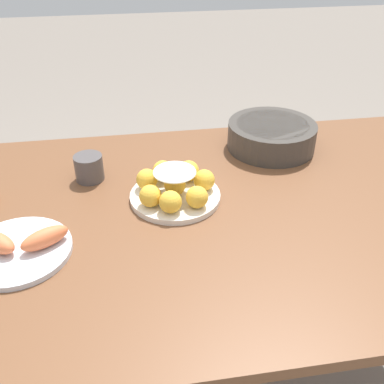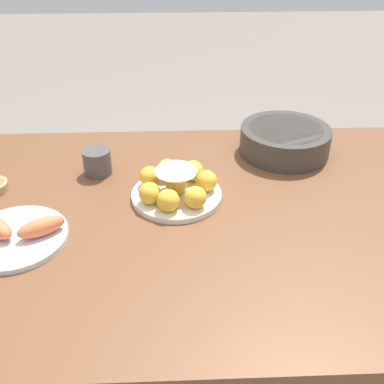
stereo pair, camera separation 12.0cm
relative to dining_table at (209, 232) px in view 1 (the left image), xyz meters
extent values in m
plane|color=slate|center=(0.00, 0.00, -0.63)|extent=(12.00, 12.00, 0.00)
cylinder|color=brown|center=(0.75, 0.45, -0.29)|extent=(0.06, 0.06, 0.67)
cube|color=brown|center=(0.00, 0.00, 0.06)|extent=(1.59, 1.00, 0.03)
cylinder|color=silver|center=(-0.08, 0.07, 0.08)|extent=(0.25, 0.25, 0.02)
sphere|color=yellow|center=(0.00, 0.08, 0.12)|extent=(0.06, 0.06, 0.06)
sphere|color=yellow|center=(-0.03, 0.14, 0.12)|extent=(0.06, 0.06, 0.06)
sphere|color=yellow|center=(-0.11, 0.15, 0.12)|extent=(0.06, 0.06, 0.06)
sphere|color=yellow|center=(-0.16, 0.11, 0.12)|extent=(0.06, 0.06, 0.06)
sphere|color=yellow|center=(-0.15, 0.02, 0.12)|extent=(0.06, 0.06, 0.06)
sphere|color=yellow|center=(-0.11, -0.01, 0.12)|extent=(0.06, 0.06, 0.06)
sphere|color=yellow|center=(-0.03, 0.00, 0.12)|extent=(0.06, 0.06, 0.06)
ellipsoid|color=white|center=(-0.08, 0.07, 0.16)|extent=(0.12, 0.12, 0.02)
sphere|color=yellow|center=(-0.08, 0.07, 0.12)|extent=(0.06, 0.06, 0.06)
cylinder|color=#3D3833|center=(0.27, 0.32, 0.12)|extent=(0.29, 0.29, 0.09)
cylinder|color=brown|center=(0.27, 0.32, 0.16)|extent=(0.24, 0.24, 0.01)
cylinder|color=silver|center=(-0.48, -0.10, 0.08)|extent=(0.25, 0.25, 0.01)
ellipsoid|color=#E57042|center=(-0.41, -0.10, 0.11)|extent=(0.12, 0.10, 0.05)
cylinder|color=#4C4747|center=(-0.32, 0.21, 0.11)|extent=(0.08, 0.08, 0.08)
camera|label=1|loc=(-0.20, -0.96, 0.77)|focal=42.00mm
camera|label=2|loc=(-0.08, -0.97, 0.77)|focal=42.00mm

